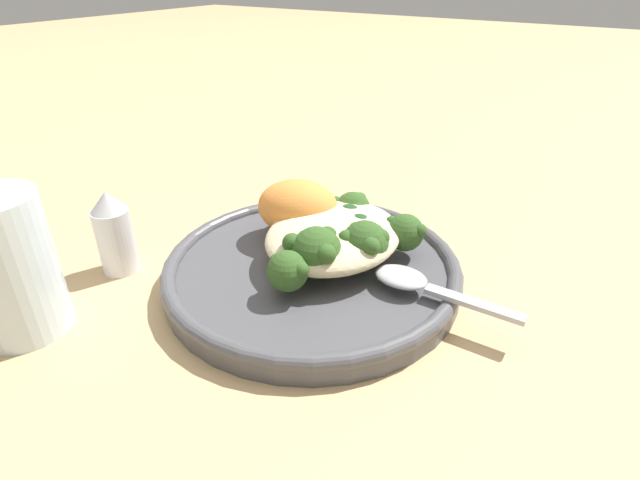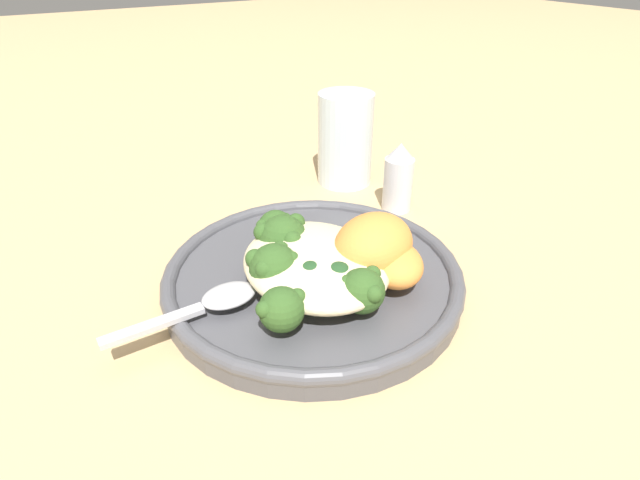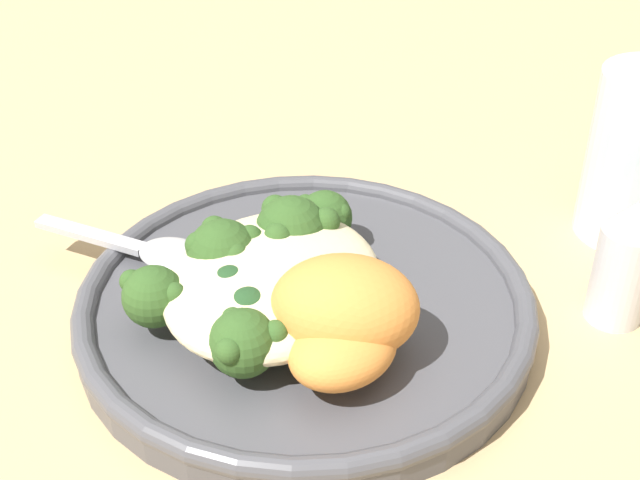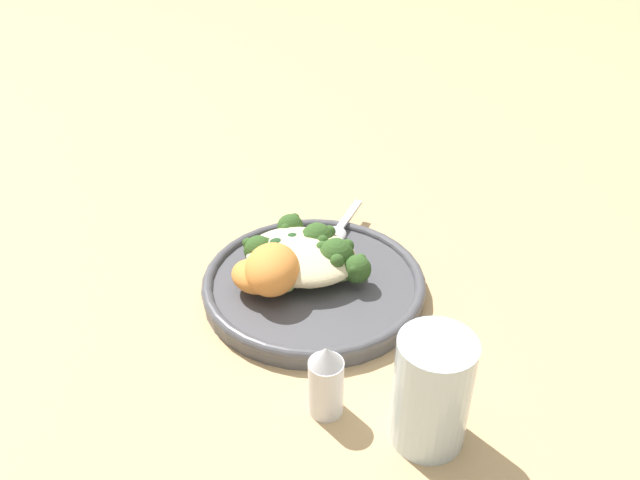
# 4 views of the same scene
# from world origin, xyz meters

# --- Properties ---
(ground_plane) EXTENTS (4.00, 4.00, 0.00)m
(ground_plane) POSITION_xyz_m (0.00, 0.00, 0.00)
(ground_plane) COLOR tan
(plate) EXTENTS (0.24, 0.24, 0.02)m
(plate) POSITION_xyz_m (0.02, 0.00, 0.01)
(plate) COLOR #4C4C51
(plate) RESTS_ON ground_plane
(quinoa_mound) EXTENTS (0.12, 0.10, 0.03)m
(quinoa_mound) POSITION_xyz_m (-0.00, 0.01, 0.04)
(quinoa_mound) COLOR beige
(quinoa_mound) RESTS_ON plate
(broccoli_stalk_0) EXTENTS (0.08, 0.06, 0.03)m
(broccoli_stalk_0) POSITION_xyz_m (0.05, 0.00, 0.03)
(broccoli_stalk_0) COLOR #8EB25B
(broccoli_stalk_0) RESTS_ON plate
(broccoli_stalk_1) EXTENTS (0.06, 0.07, 0.04)m
(broccoli_stalk_1) POSITION_xyz_m (0.03, 0.01, 0.04)
(broccoli_stalk_1) COLOR #8EB25B
(broccoli_stalk_1) RESTS_ON plate
(broccoli_stalk_2) EXTENTS (0.04, 0.10, 0.04)m
(broccoli_stalk_2) POSITION_xyz_m (0.01, 0.03, 0.04)
(broccoli_stalk_2) COLOR #8EB25B
(broccoli_stalk_2) RESTS_ON plate
(broccoli_stalk_3) EXTENTS (0.07, 0.11, 0.03)m
(broccoli_stalk_3) POSITION_xyz_m (-0.02, 0.03, 0.03)
(broccoli_stalk_3) COLOR #8EB25B
(broccoli_stalk_3) RESTS_ON plate
(broccoli_stalk_4) EXTENTS (0.10, 0.05, 0.03)m
(broccoli_stalk_4) POSITION_xyz_m (-0.03, -0.01, 0.04)
(broccoli_stalk_4) COLOR #8EB25B
(broccoli_stalk_4) RESTS_ON plate
(sweet_potato_chunk_0) EXTENTS (0.07, 0.06, 0.03)m
(sweet_potato_chunk_0) POSITION_xyz_m (-0.03, -0.04, 0.04)
(sweet_potato_chunk_0) COLOR orange
(sweet_potato_chunk_0) RESTS_ON plate
(sweet_potato_chunk_1) EXTENTS (0.07, 0.08, 0.05)m
(sweet_potato_chunk_1) POSITION_xyz_m (-0.01, -0.03, 0.05)
(sweet_potato_chunk_1) COLOR orange
(sweet_potato_chunk_1) RESTS_ON plate
(kale_tuft) EXTENTS (0.04, 0.04, 0.03)m
(kale_tuft) POSITION_xyz_m (-0.02, 0.01, 0.04)
(kale_tuft) COLOR #234723
(kale_tuft) RESTS_ON plate
(spoon) EXTENTS (0.03, 0.11, 0.01)m
(spoon) POSITION_xyz_m (0.01, 0.08, 0.03)
(spoon) COLOR #B7B7BC
(spoon) RESTS_ON plate
(water_glass) EXTENTS (0.06, 0.06, 0.10)m
(water_glass) POSITION_xyz_m (0.18, -0.14, 0.05)
(water_glass) COLOR silver
(water_glass) RESTS_ON ground_plane
(salt_shaker) EXTENTS (0.03, 0.03, 0.07)m
(salt_shaker) POSITION_xyz_m (0.09, -0.14, 0.04)
(salt_shaker) COLOR silver
(salt_shaker) RESTS_ON ground_plane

